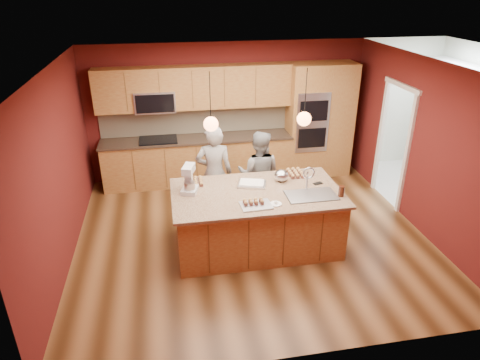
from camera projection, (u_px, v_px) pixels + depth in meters
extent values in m
plane|color=#432711|center=(252.00, 235.00, 6.93)|extent=(5.50, 5.50, 0.00)
plane|color=white|center=(254.00, 66.00, 5.77)|extent=(5.50, 5.50, 0.00)
plane|color=#551514|center=(227.00, 111.00, 8.58)|extent=(5.50, 0.00, 5.50)
plane|color=#551514|center=(305.00, 255.00, 4.13)|extent=(5.50, 0.00, 5.50)
plane|color=#551514|center=(58.00, 171.00, 5.91)|extent=(0.00, 5.00, 5.00)
plane|color=#551514|center=(422.00, 146.00, 6.79)|extent=(0.00, 5.00, 5.00)
cube|color=#974B23|center=(198.00, 161.00, 8.59)|extent=(3.70, 0.60, 0.90)
cube|color=#31211B|center=(197.00, 139.00, 8.38)|extent=(3.74, 0.64, 0.04)
cube|color=beige|center=(195.00, 120.00, 8.51)|extent=(3.70, 0.03, 0.56)
cube|color=#974B23|center=(194.00, 87.00, 8.08)|extent=(3.70, 0.36, 0.80)
cube|color=black|center=(158.00, 140.00, 8.24)|extent=(0.72, 0.52, 0.03)
cube|color=#B2B3B9|center=(155.00, 101.00, 8.03)|extent=(0.76, 0.40, 0.40)
cube|color=#974B23|center=(308.00, 121.00, 8.65)|extent=(0.80, 0.60, 2.30)
cube|color=#B2B3B9|center=(313.00, 123.00, 8.36)|extent=(0.66, 0.04, 1.20)
cube|color=#974B23|center=(338.00, 119.00, 8.76)|extent=(0.50, 0.60, 2.30)
plane|color=#BBBBB4|center=(417.00, 185.00, 8.58)|extent=(2.60, 2.60, 0.00)
plane|color=silver|center=(473.00, 118.00, 8.15)|extent=(0.00, 2.70, 2.70)
cube|color=white|center=(471.00, 87.00, 7.86)|extent=(0.35, 2.40, 0.75)
cylinder|color=black|center=(210.00, 98.00, 5.58)|extent=(0.01, 0.01, 0.70)
sphere|color=#FF894C|center=(211.00, 124.00, 5.73)|extent=(0.20, 0.20, 0.20)
cylinder|color=black|center=(306.00, 94.00, 5.79)|extent=(0.01, 0.01, 0.70)
sphere|color=#FF894C|center=(304.00, 119.00, 5.94)|extent=(0.20, 0.20, 0.20)
cube|color=#974B23|center=(256.00, 220.00, 6.50)|extent=(2.40, 1.30, 0.88)
cube|color=tan|center=(257.00, 193.00, 6.30)|extent=(2.50, 1.40, 0.04)
cube|color=#B2B3B9|center=(311.00, 200.00, 6.23)|extent=(0.72, 0.42, 0.18)
imported|color=black|center=(214.00, 174.00, 7.09)|extent=(0.64, 0.46, 1.67)
imported|color=slate|center=(259.00, 174.00, 7.25)|extent=(0.89, 0.79, 1.52)
cube|color=silver|center=(190.00, 190.00, 6.27)|extent=(0.29, 0.34, 0.07)
cube|color=silver|center=(188.00, 176.00, 6.31)|extent=(0.13, 0.12, 0.28)
cube|color=silver|center=(188.00, 169.00, 6.15)|extent=(0.22, 0.31, 0.11)
cylinder|color=silver|center=(190.00, 187.00, 6.20)|extent=(0.16, 0.16, 0.15)
cube|color=silver|center=(252.00, 184.00, 6.50)|extent=(0.49, 0.42, 0.03)
cube|color=white|center=(252.00, 183.00, 6.49)|extent=(0.42, 0.35, 0.02)
cube|color=#B2B3B9|center=(256.00, 205.00, 5.90)|extent=(0.44, 0.33, 0.02)
ellipsoid|color=silver|center=(281.00, 176.00, 6.60)|extent=(0.22, 0.22, 0.19)
cylinder|color=white|center=(276.00, 204.00, 5.94)|extent=(0.17, 0.17, 0.01)
cylinder|color=#37180C|center=(341.00, 191.00, 6.14)|extent=(0.08, 0.08, 0.16)
cube|color=black|center=(318.00, 183.00, 6.54)|extent=(0.16, 0.12, 0.01)
cube|color=silver|center=(458.00, 169.00, 8.20)|extent=(0.71, 0.72, 0.89)
cube|color=silver|center=(437.00, 154.00, 8.79)|extent=(0.77, 0.78, 0.98)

